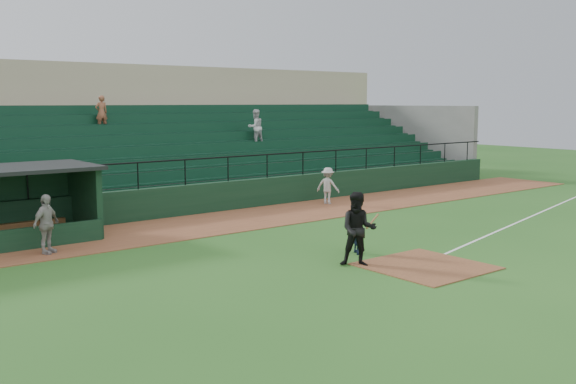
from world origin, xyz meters
TOP-DOWN VIEW (x-y plane):
  - ground at (0.00, 0.00)m, footprint 90.00×90.00m
  - warning_track at (0.00, 8.00)m, footprint 40.00×4.00m
  - home_plate_dirt at (0.00, -1.00)m, footprint 3.00×3.00m
  - foul_line at (8.00, 1.20)m, footprint 17.49×4.44m
  - stadium_structure at (-0.00, 16.46)m, footprint 38.00×13.08m
  - batter_at_plate at (-0.35, 1.27)m, footprint 1.09×0.71m
  - umpire at (-1.40, 0.20)m, footprint 1.25×1.24m
  - runner at (5.20, 8.75)m, footprint 0.99×1.18m
  - dugout_player_a at (-7.54, 6.85)m, footprint 1.09×0.91m

SIDE VIEW (x-z plane):
  - ground at x=0.00m, z-range 0.00..0.00m
  - foul_line at x=8.00m, z-range 0.00..0.01m
  - warning_track at x=0.00m, z-range 0.00..0.03m
  - home_plate_dirt at x=0.00m, z-range 0.00..0.03m
  - batter_at_plate at x=-0.35m, z-range 0.00..1.60m
  - runner at x=5.20m, z-range 0.03..1.62m
  - dugout_player_a at x=-7.54m, z-range 0.03..1.78m
  - umpire at x=-1.40m, z-range 0.00..2.03m
  - stadium_structure at x=0.00m, z-range -0.90..5.50m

